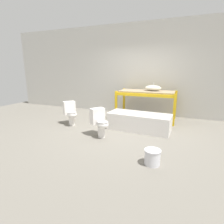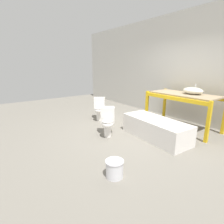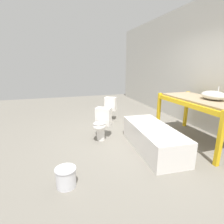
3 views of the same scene
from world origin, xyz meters
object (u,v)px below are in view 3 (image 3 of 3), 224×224
at_px(bucket_white, 66,177).
at_px(bathtub_main, 153,136).
at_px(sink_basin, 214,95).
at_px(toilet_far, 102,122).
at_px(toilet_near, 109,108).

bearing_deg(bucket_white, bathtub_main, 110.39).
xyz_separation_m(sink_basin, toilet_far, (-0.93, -2.05, -0.65)).
bearing_deg(toilet_far, bucket_white, -86.09).
bearing_deg(sink_basin, bucket_white, -80.50).
distance_m(sink_basin, bucket_white, 3.09).
xyz_separation_m(toilet_near, bucket_white, (2.63, -1.41, -0.24)).
height_order(bathtub_main, bucket_white, bathtub_main).
height_order(toilet_near, bucket_white, toilet_near).
relative_size(toilet_near, bucket_white, 2.41).
height_order(bathtub_main, toilet_far, toilet_far).
bearing_deg(bathtub_main, toilet_far, -129.59).
xyz_separation_m(toilet_near, toilet_far, (1.21, -0.54, 0.00)).
relative_size(toilet_far, bucket_white, 2.41).
distance_m(sink_basin, toilet_far, 2.34).
relative_size(toilet_near, toilet_far, 1.00).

